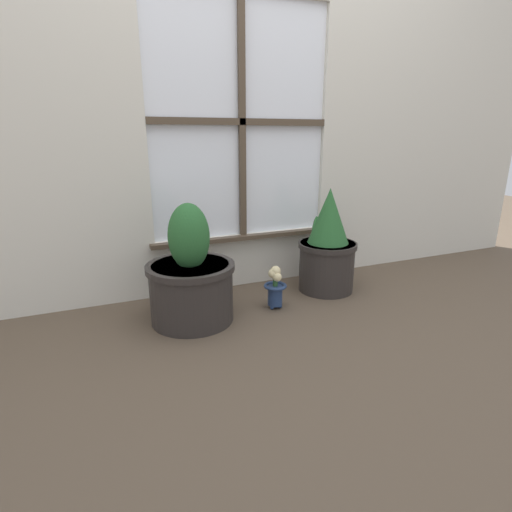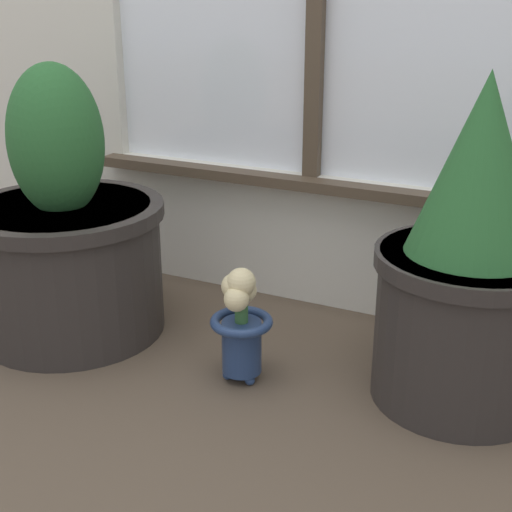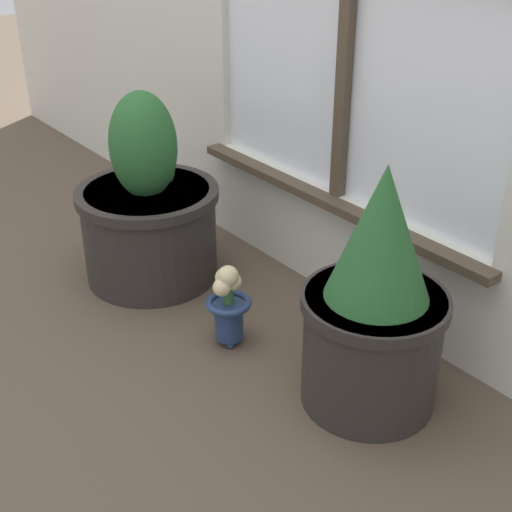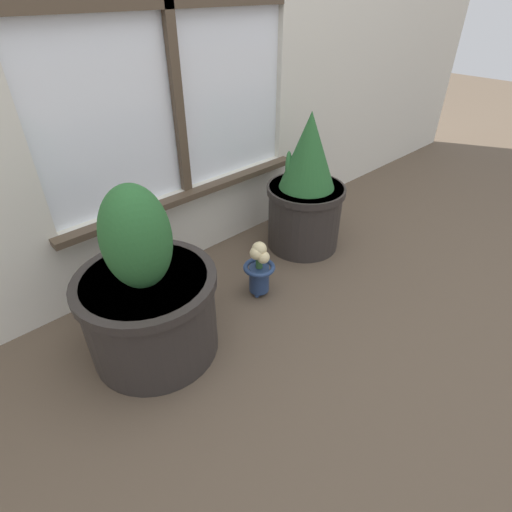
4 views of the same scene
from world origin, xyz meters
TOP-DOWN VIEW (x-y plane):
  - ground_plane at (0.00, 0.00)m, footprint 10.00×10.00m
  - potted_plant_left at (-0.41, 0.16)m, footprint 0.42×0.42m
  - potted_plant_right at (0.41, 0.25)m, footprint 0.33×0.33m
  - flower_vase at (0.02, 0.13)m, footprint 0.12×0.12m

SIDE VIEW (x-z plane):
  - ground_plane at x=0.00m, z-range 0.00..0.00m
  - flower_vase at x=0.02m, z-range 0.01..0.24m
  - potted_plant_left at x=-0.41m, z-range -0.08..0.50m
  - potted_plant_right at x=0.41m, z-range -0.04..0.55m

